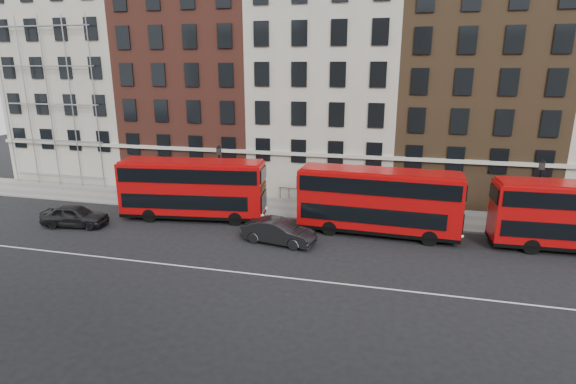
% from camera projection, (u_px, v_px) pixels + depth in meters
% --- Properties ---
extents(ground, '(120.00, 120.00, 0.00)m').
position_uv_depth(ground, '(278.00, 261.00, 27.36)').
color(ground, black).
rests_on(ground, ground).
extents(pavement, '(80.00, 5.00, 0.15)m').
position_uv_depth(pavement, '(311.00, 209.00, 37.15)').
color(pavement, gray).
rests_on(pavement, ground).
extents(kerb, '(80.00, 0.30, 0.16)m').
position_uv_depth(kerb, '(305.00, 219.00, 34.82)').
color(kerb, gray).
rests_on(kerb, ground).
extents(road_centre_line, '(70.00, 0.12, 0.01)m').
position_uv_depth(road_centre_line, '(269.00, 276.00, 25.49)').
color(road_centre_line, white).
rests_on(road_centre_line, ground).
extents(building_terrace, '(64.00, 11.95, 22.00)m').
position_uv_depth(building_terrace, '(324.00, 80.00, 41.38)').
color(building_terrace, '#AEA896').
rests_on(building_terrace, ground).
extents(bus_b, '(11.25, 4.04, 4.62)m').
position_uv_depth(bus_b, '(192.00, 188.00, 34.38)').
color(bus_b, '#B1090A').
rests_on(bus_b, ground).
extents(bus_c, '(11.20, 3.19, 4.66)m').
position_uv_depth(bus_c, '(378.00, 200.00, 31.17)').
color(bus_c, '#B1090A').
rests_on(bus_c, ground).
extents(car_rear, '(5.01, 2.57, 1.63)m').
position_uv_depth(car_rear, '(75.00, 216.00, 33.20)').
color(car_rear, black).
rests_on(car_rear, ground).
extents(car_front, '(5.17, 2.57, 1.63)m').
position_uv_depth(car_front, '(279.00, 232.00, 30.00)').
color(car_front, black).
rests_on(car_front, ground).
extents(lamp_post_left, '(0.44, 0.44, 5.33)m').
position_uv_depth(lamp_post_left, '(220.00, 174.00, 36.13)').
color(lamp_post_left, black).
rests_on(lamp_post_left, pavement).
extents(lamp_post_right, '(0.44, 0.44, 5.33)m').
position_uv_depth(lamp_post_right, '(538.00, 193.00, 30.86)').
color(lamp_post_right, black).
rests_on(lamp_post_right, pavement).
extents(iron_railings, '(6.60, 0.06, 1.00)m').
position_uv_depth(iron_railings, '(316.00, 195.00, 39.06)').
color(iron_railings, black).
rests_on(iron_railings, pavement).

